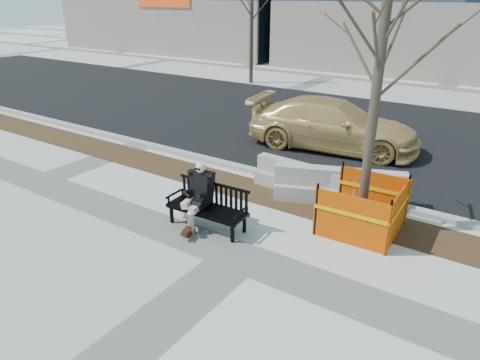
% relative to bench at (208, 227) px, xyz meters
% --- Properties ---
extents(ground, '(120.00, 120.00, 0.00)m').
position_rel_bench_xyz_m(ground, '(1.16, -0.53, 0.00)').
color(ground, beige).
rests_on(ground, ground).
extents(mulch_strip, '(40.00, 1.20, 0.02)m').
position_rel_bench_xyz_m(mulch_strip, '(1.16, 2.07, 0.00)').
color(mulch_strip, '#47301C').
rests_on(mulch_strip, ground).
extents(asphalt_street, '(60.00, 10.40, 0.01)m').
position_rel_bench_xyz_m(asphalt_street, '(1.16, 8.27, 0.00)').
color(asphalt_street, black).
rests_on(asphalt_street, ground).
extents(curb, '(60.00, 0.25, 0.12)m').
position_rel_bench_xyz_m(curb, '(1.16, 3.02, 0.06)').
color(curb, '#9E9B93').
rests_on(curb, ground).
extents(bench, '(1.75, 0.69, 0.92)m').
position_rel_bench_xyz_m(bench, '(0.00, 0.00, 0.00)').
color(bench, black).
rests_on(bench, ground).
extents(seated_man, '(0.61, 0.97, 1.33)m').
position_rel_bench_xyz_m(seated_man, '(-0.23, 0.04, 0.00)').
color(seated_man, black).
rests_on(seated_man, ground).
extents(tree_fence, '(2.28, 2.28, 5.53)m').
position_rel_bench_xyz_m(tree_fence, '(2.62, 1.67, 0.00)').
color(tree_fence, '#F66300').
rests_on(tree_fence, ground).
extents(sedan, '(5.38, 2.85, 1.49)m').
position_rel_bench_xyz_m(sedan, '(0.09, 6.13, 0.00)').
color(sedan, tan).
rests_on(sedan, ground).
extents(jersey_barrier_left, '(2.64, 0.73, 0.75)m').
position_rel_bench_xyz_m(jersey_barrier_left, '(0.93, 2.57, 0.00)').
color(jersey_barrier_left, '#9A9890').
rests_on(jersey_barrier_left, ground).
extents(jersey_barrier_right, '(2.92, 1.59, 0.83)m').
position_rel_bench_xyz_m(jersey_barrier_right, '(1.76, 2.59, 0.00)').
color(jersey_barrier_right, '#A6A39B').
rests_on(jersey_barrier_right, ground).
extents(far_tree_left, '(2.55, 2.55, 6.06)m').
position_rel_bench_xyz_m(far_tree_left, '(-7.81, 13.86, 0.00)').
color(far_tree_left, '#47382D').
rests_on(far_tree_left, ground).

